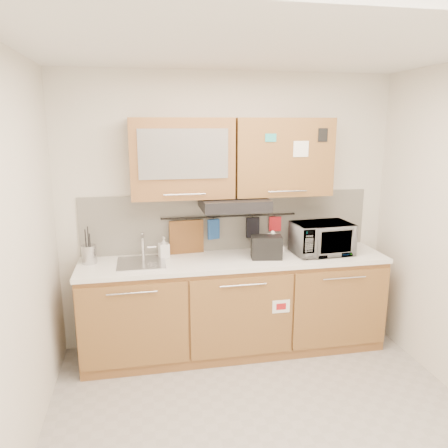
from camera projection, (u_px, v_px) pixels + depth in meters
name	position (u px, v px, depth m)	size (l,w,h in m)	color
floor	(270.00, 432.00, 3.09)	(3.20, 3.20, 0.00)	#9E9993
ceiling	(281.00, 40.00, 2.49)	(3.20, 3.20, 0.00)	white
wall_back	(228.00, 211.00, 4.22)	(3.20, 3.20, 0.00)	silver
wall_left	(7.00, 273.00, 2.49)	(3.00, 3.00, 0.00)	silver
base_cabinet	(235.00, 310.00, 4.13)	(2.80, 0.64, 0.88)	#8F5D33
countertop	(235.00, 260.00, 4.02)	(2.82, 0.62, 0.04)	white
backsplash	(229.00, 222.00, 4.24)	(2.80, 0.02, 0.56)	silver
upper_cabinets	(232.00, 157.00, 3.93)	(1.82, 0.37, 0.70)	#8F5D33
range_hood	(234.00, 204.00, 3.96)	(0.60, 0.46, 0.10)	black
sink	(141.00, 263.00, 3.87)	(0.42, 0.40, 0.26)	silver
utensil_rail	(230.00, 216.00, 4.19)	(0.02, 0.02, 1.30)	black
utensil_crock	(89.00, 254.00, 3.85)	(0.16, 0.16, 0.33)	#B0B0B5
kettle	(272.00, 245.00, 4.10)	(0.18, 0.17, 0.23)	white
toaster	(266.00, 247.00, 3.99)	(0.30, 0.21, 0.21)	black
microwave	(322.00, 238.00, 4.13)	(0.54, 0.36, 0.30)	#999999
soap_bottle	(164.00, 247.00, 4.02)	(0.09, 0.09, 0.20)	#999999
cutting_board	(187.00, 241.00, 4.14)	(0.33, 0.02, 0.40)	brown
oven_mitt	(214.00, 229.00, 4.17)	(0.12, 0.03, 0.19)	#204A94
dark_pouch	(253.00, 228.00, 4.24)	(0.12, 0.04, 0.20)	black
pot_holder	(275.00, 224.00, 4.28)	(0.12, 0.02, 0.14)	#B0171F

